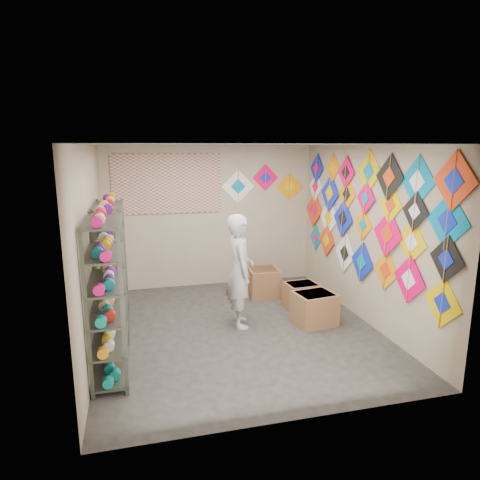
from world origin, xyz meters
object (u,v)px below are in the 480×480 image
object	(u,v)px
shelf_rack_front	(107,298)
shopkeeper	(240,271)
carton_a	(314,309)
carton_b	(301,296)
carton_c	(263,282)
shelf_rack_back	(112,268)

from	to	relation	value
shelf_rack_front	shopkeeper	size ratio (longest dim) A/B	1.11
carton_a	carton_b	distance (m)	0.68
shelf_rack_front	carton_c	bearing A→B (deg)	40.22
shelf_rack_back	shelf_rack_front	bearing A→B (deg)	-90.00
shelf_rack_back	shopkeeper	world-z (taller)	shelf_rack_back
shopkeeper	carton_b	xyz separation A→B (m)	(1.18, 0.42, -0.64)
shelf_rack_front	shopkeeper	world-z (taller)	shelf_rack_front
carton_a	shelf_rack_front	bearing A→B (deg)	-173.66
shopkeeper	carton_a	bearing A→B (deg)	-99.02
shelf_rack_front	carton_a	bearing A→B (deg)	14.50
shopkeeper	carton_b	distance (m)	1.41
carton_a	carton_c	bearing A→B (deg)	97.05
shelf_rack_front	carton_a	distance (m)	3.14
shopkeeper	carton_b	world-z (taller)	shopkeeper
carton_b	carton_c	bearing A→B (deg)	115.96
carton_b	carton_c	world-z (taller)	carton_c
carton_b	carton_c	xyz separation A→B (m)	(-0.45, 0.74, 0.04)
shelf_rack_back	shopkeeper	xyz separation A→B (m)	(1.84, -0.29, -0.09)
carton_b	carton_c	distance (m)	0.86
shelf_rack_front	shelf_rack_back	size ratio (longest dim) A/B	1.00
shelf_rack_front	carton_a	size ratio (longest dim) A/B	3.20
shelf_rack_front	carton_b	size ratio (longest dim) A/B	3.61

